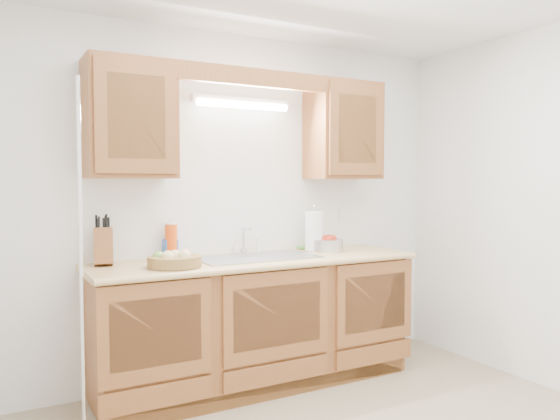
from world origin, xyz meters
TOP-DOWN VIEW (x-y plane):
  - room at (0.00, 0.00)m, footprint 3.52×3.50m
  - base_cabinets at (0.00, 1.20)m, footprint 2.20×0.60m
  - countertop at (0.00, 1.19)m, footprint 2.30×0.63m
  - upper_cabinet_left at (-0.83, 1.33)m, footprint 0.55×0.33m
  - upper_cabinet_right at (0.83, 1.33)m, footprint 0.55×0.33m
  - valance at (0.00, 1.19)m, footprint 2.20×0.05m
  - fluorescent_fixture at (0.00, 1.42)m, footprint 0.76×0.08m
  - sink at (0.00, 1.21)m, footprint 0.84×0.46m
  - wire_shelf_pole at (-1.20, 0.94)m, footprint 0.03×0.03m
  - outlet_plate at (0.95, 1.49)m, footprint 0.08×0.01m
  - fruit_basket at (-0.63, 1.07)m, footprint 0.44×0.44m
  - knife_block at (-1.00, 1.37)m, footprint 0.15×0.21m
  - orange_canister at (-0.54, 1.42)m, footprint 0.09×0.09m
  - soap_bottle at (-0.54, 1.44)m, footprint 0.09×0.09m
  - sponge at (0.54, 1.44)m, footprint 0.10×0.07m
  - paper_towel at (0.54, 1.29)m, footprint 0.17×0.17m
  - apple_bowl at (0.62, 1.24)m, footprint 0.26×0.26m

SIDE VIEW (x-z plane):
  - base_cabinets at x=0.00m, z-range 0.01..0.87m
  - sink at x=0.00m, z-range 0.65..1.01m
  - countertop at x=0.00m, z-range 0.86..0.90m
  - sponge at x=0.54m, z-range 0.90..0.92m
  - fruit_basket at x=-0.63m, z-range 0.89..1.00m
  - apple_bowl at x=0.62m, z-range 0.89..1.02m
  - soap_bottle at x=-0.54m, z-range 0.90..1.10m
  - wire_shelf_pole at x=-1.20m, z-range 0.00..2.00m
  - knife_block at x=-1.00m, z-range 0.85..1.19m
  - orange_canister at x=-0.54m, z-range 0.90..1.15m
  - paper_towel at x=0.54m, z-range 0.87..1.23m
  - outlet_plate at x=0.95m, z-range 1.09..1.21m
  - room at x=0.00m, z-range 0.00..2.50m
  - upper_cabinet_left at x=-0.83m, z-range 1.45..2.20m
  - upper_cabinet_right at x=0.83m, z-range 1.45..2.20m
  - fluorescent_fixture at x=0.00m, z-range 1.96..2.04m
  - valance at x=0.00m, z-range 2.08..2.20m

